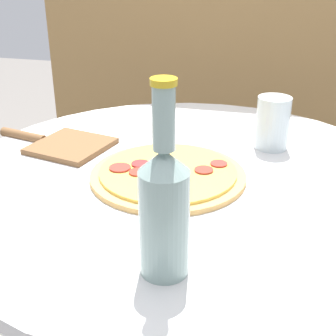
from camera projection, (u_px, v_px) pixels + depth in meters
table at (185, 253)px, 0.98m from camera, size 0.92×0.92×0.75m
fence_panel at (241, 28)px, 1.59m from camera, size 1.44×0.04×1.80m
pizza at (168, 174)px, 0.89m from camera, size 0.30×0.30×0.02m
beer_bottle at (164, 206)px, 0.59m from camera, size 0.07×0.07×0.26m
pizza_paddle at (62, 144)px, 1.03m from camera, size 0.28×0.18×0.02m
drinking_glass at (273, 123)px, 1.00m from camera, size 0.07×0.07×0.11m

